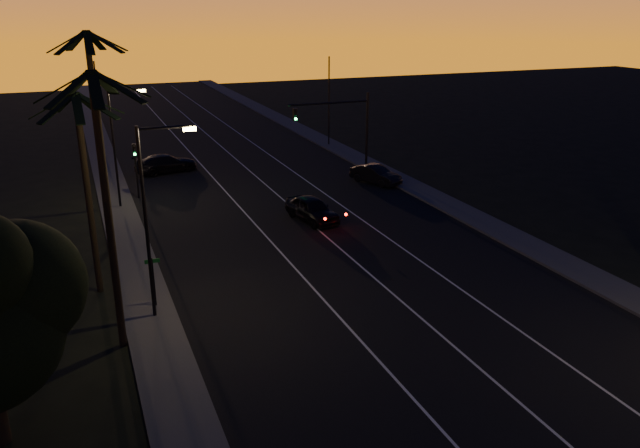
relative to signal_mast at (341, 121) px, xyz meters
name	(u,v)px	position (x,y,z in m)	size (l,w,h in m)	color
road	(303,223)	(-7.14, -9.99, -4.78)	(20.00, 170.00, 0.01)	black
sidewalk_left	(129,245)	(-18.34, -9.99, -4.70)	(2.40, 170.00, 0.16)	#3A3A38
sidewalk_right	(446,204)	(4.06, -9.99, -4.70)	(2.40, 170.00, 0.16)	#3A3A38
lane_stripe_left	(259,229)	(-10.14, -9.99, -4.76)	(0.12, 160.00, 0.01)	silver
lane_stripe_mid	(310,222)	(-6.64, -9.99, -4.76)	(0.12, 160.00, 0.01)	silver
lane_stripe_right	(357,216)	(-3.14, -9.99, -4.76)	(0.12, 160.00, 0.01)	silver
palm_near	(105,186)	(-19.74, -21.99, 2.29)	(4.25, 4.16, 11.53)	black
palm_mid	(85,172)	(-20.34, -15.99, 1.47)	(4.25, 4.16, 10.03)	black
palm_far	(97,122)	(-19.34, -9.99, 2.83)	(4.25, 4.16, 12.53)	black
streetlight_left_near	(152,209)	(-17.84, -19.99, 0.54)	(2.55, 0.26, 9.00)	black
streetlight_left_far	(118,138)	(-17.82, -1.99, 0.28)	(2.55, 0.26, 8.50)	black
street_sign	(154,277)	(-17.94, -18.99, -3.13)	(0.70, 0.06, 2.60)	black
signal_mast	(341,121)	(0.00, 0.00, 0.00)	(7.10, 0.41, 7.00)	black
signal_post	(135,161)	(-16.64, -0.01, -1.89)	(0.28, 0.37, 4.20)	black
far_pole_left	(99,110)	(-18.14, 15.01, -0.28)	(0.14, 0.14, 9.00)	black
far_pole_right	(329,102)	(3.86, 12.01, -0.28)	(0.14, 0.14, 9.00)	black
lead_car	(312,209)	(-6.33, -9.66, -3.96)	(2.83, 5.52, 1.61)	black
right_car	(376,174)	(1.86, -2.82, -4.04)	(3.19, 4.69, 1.46)	black
cross_car	(166,163)	(-13.47, 7.09, -3.98)	(5.77, 3.36, 1.57)	black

